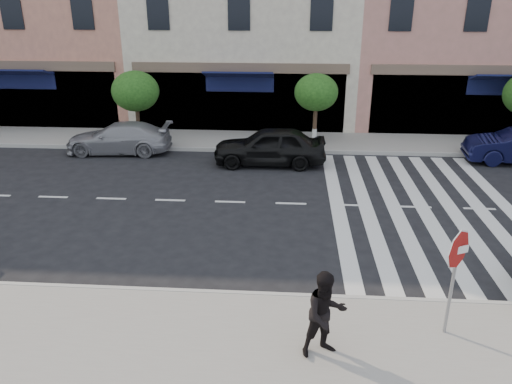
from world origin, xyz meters
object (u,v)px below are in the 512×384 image
at_px(stop_sign, 457,259).
at_px(car_far_mid, 270,146).
at_px(car_far_left, 119,138).
at_px(walker, 325,314).

relative_size(stop_sign, car_far_mid, 0.51).
bearing_deg(car_far_mid, stop_sign, 19.51).
bearing_deg(car_far_mid, car_far_left, -100.77).
height_order(walker, car_far_mid, walker).
bearing_deg(stop_sign, car_far_mid, 85.47).
height_order(stop_sign, car_far_left, stop_sign).
bearing_deg(stop_sign, car_far_left, 106.71).
distance_m(stop_sign, walker, 2.68).
bearing_deg(walker, car_far_left, 100.25).
height_order(stop_sign, car_far_mid, stop_sign).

